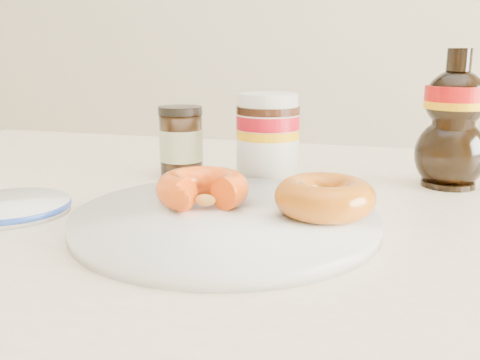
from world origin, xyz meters
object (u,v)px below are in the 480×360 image
(donut_bitten, at_px, (203,188))
(nutella_jar, at_px, (268,135))
(donut_whole, at_px, (325,197))
(syrup_bottle, at_px, (454,119))
(dark_jar, at_px, (181,142))
(plate, at_px, (225,219))
(blue_rim_saucer, at_px, (11,206))
(dining_table, at_px, (274,290))

(donut_bitten, distance_m, nutella_jar, 0.18)
(donut_whole, bearing_deg, syrup_bottle, 58.78)
(donut_bitten, xyz_separation_m, dark_jar, (-0.09, 0.17, 0.01))
(plate, xyz_separation_m, dark_jar, (-0.12, 0.19, 0.04))
(donut_bitten, distance_m, dark_jar, 0.20)
(donut_bitten, bearing_deg, blue_rim_saucer, -143.96)
(plate, relative_size, donut_bitten, 3.13)
(nutella_jar, distance_m, blue_rim_saucer, 0.31)
(dining_table, height_order, dark_jar, dark_jar)
(donut_whole, distance_m, nutella_jar, 0.20)
(donut_whole, height_order, blue_rim_saucer, donut_whole)
(dark_jar, xyz_separation_m, blue_rim_saucer, (-0.11, -0.21, -0.04))
(donut_bitten, relative_size, donut_whole, 0.99)
(donut_bitten, xyz_separation_m, nutella_jar, (0.03, 0.17, 0.03))
(plate, height_order, nutella_jar, nutella_jar)
(donut_bitten, bearing_deg, plate, -8.65)
(plate, relative_size, nutella_jar, 2.58)
(syrup_bottle, height_order, blue_rim_saucer, syrup_bottle)
(plate, relative_size, blue_rim_saucer, 2.42)
(donut_bitten, xyz_separation_m, syrup_bottle, (0.25, 0.21, 0.05))
(dining_table, height_order, blue_rim_saucer, blue_rim_saucer)
(plate, bearing_deg, donut_whole, 12.73)
(nutella_jar, height_order, syrup_bottle, syrup_bottle)
(syrup_bottle, height_order, dark_jar, syrup_bottle)
(dining_table, bearing_deg, blue_rim_saucer, -166.03)
(nutella_jar, bearing_deg, donut_whole, -60.55)
(plate, bearing_deg, blue_rim_saucer, -175.29)
(donut_bitten, relative_size, blue_rim_saucer, 0.78)
(plate, height_order, donut_bitten, donut_bitten)
(dining_table, height_order, nutella_jar, nutella_jar)
(donut_whole, xyz_separation_m, dark_jar, (-0.22, 0.17, 0.01))
(plate, bearing_deg, donut_bitten, 146.41)
(blue_rim_saucer, bearing_deg, dark_jar, 63.54)
(dark_jar, bearing_deg, syrup_bottle, 6.32)
(dining_table, bearing_deg, dark_jar, 138.38)
(dining_table, distance_m, plate, 0.11)
(nutella_jar, distance_m, dark_jar, 0.12)
(donut_bitten, relative_size, nutella_jar, 0.83)
(syrup_bottle, bearing_deg, donut_whole, -121.22)
(donut_bitten, relative_size, syrup_bottle, 0.56)
(plate, bearing_deg, dark_jar, 122.93)
(syrup_bottle, distance_m, dark_jar, 0.35)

